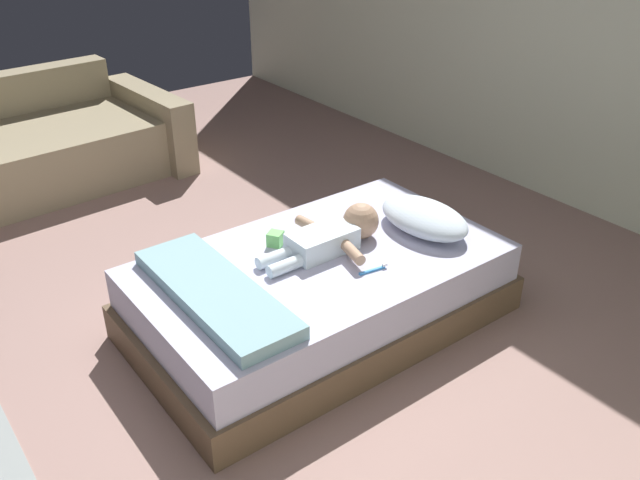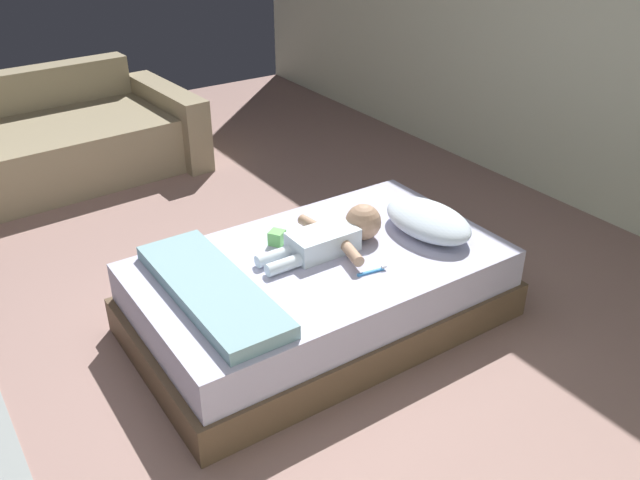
# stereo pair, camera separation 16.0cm
# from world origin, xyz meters

# --- Properties ---
(ground_plane) EXTENTS (8.00, 8.00, 0.00)m
(ground_plane) POSITION_xyz_m (0.00, 0.00, 0.00)
(ground_plane) COLOR gray
(bed) EXTENTS (1.11, 1.89, 0.40)m
(bed) POSITION_xyz_m (0.24, 0.70, 0.19)
(bed) COLOR brown
(bed) RESTS_ON ground_plane
(pillow) EXTENTS (0.55, 0.34, 0.14)m
(pillow) POSITION_xyz_m (0.34, 1.32, 0.47)
(pillow) COLOR silver
(pillow) RESTS_ON bed
(baby) EXTENTS (0.54, 0.70, 0.19)m
(baby) POSITION_xyz_m (0.20, 0.82, 0.47)
(baby) COLOR silver
(baby) RESTS_ON bed
(toothbrush) EXTENTS (0.04, 0.16, 0.02)m
(toothbrush) POSITION_xyz_m (0.50, 0.83, 0.40)
(toothbrush) COLOR #3992E4
(toothbrush) RESTS_ON bed
(couch) EXTENTS (1.31, 2.04, 0.73)m
(couch) POSITION_xyz_m (-2.48, 0.10, 0.26)
(couch) COLOR gray
(couch) RESTS_ON ground_plane
(blanket) EXTENTS (1.00, 0.33, 0.07)m
(blanket) POSITION_xyz_m (0.24, 0.10, 0.43)
(blanket) COLOR #80AAB3
(blanket) RESTS_ON bed
(toy_block) EXTENTS (0.10, 0.10, 0.07)m
(toy_block) POSITION_xyz_m (-0.00, 0.59, 0.43)
(toy_block) COLOR #6AC25C
(toy_block) RESTS_ON bed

